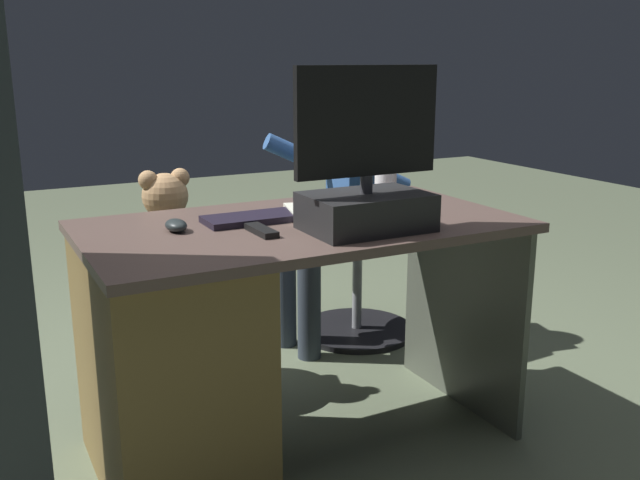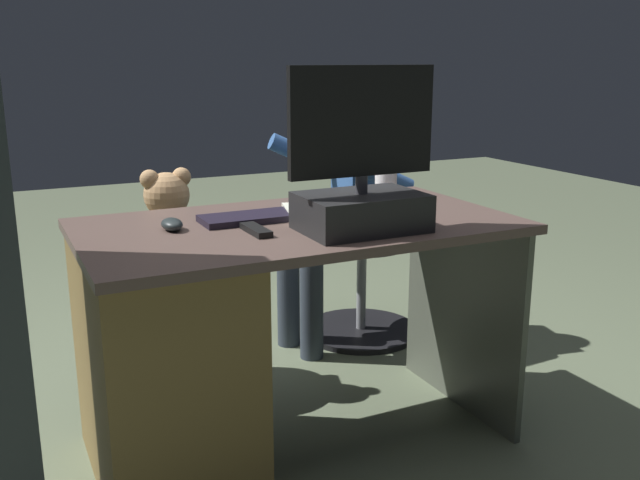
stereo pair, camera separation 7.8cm
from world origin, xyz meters
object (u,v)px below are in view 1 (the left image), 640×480
Objects in this scene: desk at (200,347)px; teddy_bear at (166,224)px; keyboard at (271,216)px; cup at (386,184)px; person at (344,188)px; monitor at (366,186)px; office_chair_teddy at (172,321)px; visitor_chair at (357,277)px; tv_remote at (261,230)px; computer_mouse at (176,225)px.

desk is 3.55× the size of teddy_bear.
keyboard is 0.51m from cup.
person is (-0.90, -0.73, 0.29)m from desk.
monitor reaches higher than office_chair_teddy.
desk is 1.24m from visitor_chair.
monitor is at bearing 50.48° from cup.
keyboard is 0.36× the size of person.
cup reaches higher than tv_remote.
monitor is at bearing 116.87° from office_chair_teddy.
person is (-0.44, -0.91, -0.19)m from monitor.
keyboard is (-0.27, -0.07, 0.36)m from desk.
teddy_bear is at bearing 9.61° from visitor_chair.
cup is 0.29× the size of teddy_bear.
cup reaches higher than visitor_chair.
visitor_chair is at bearing -119.50° from monitor.
visitor_chair is (-0.91, -0.15, -0.38)m from teddy_bear.
teddy_bear is (0.19, -0.52, -0.11)m from keyboard.
computer_mouse is 0.08× the size of person.
office_chair_teddy is at bearing -97.33° from desk.
desk is 1.14× the size of person.
desk reaches higher than visitor_chair.
monitor reaches higher than computer_mouse.
cup is at bearing 75.55° from person.
monitor is at bearing 158.73° from desk.
desk is 8.83× the size of tv_remote.
visitor_chair is 0.45× the size of person.
monitor reaches higher than keyboard.
office_chair_teddy is 1.39× the size of teddy_bear.
tv_remote is (-0.17, 0.08, 0.36)m from desk.
teddy_bear is at bearing -83.32° from tv_remote.
person is (-0.83, -0.14, 0.04)m from teddy_bear.
person is at bearing -115.99° from monitor.
teddy_bear reaches higher than office_chair_teddy.
office_chair_teddy is at bearing -102.19° from computer_mouse.
person is at bearing -169.63° from office_chair_teddy.
cup is (-0.50, -0.12, 0.04)m from keyboard.
cup is (-0.80, -0.13, 0.04)m from computer_mouse.
visitor_chair is (-0.81, -0.83, -0.49)m from tv_remote.
computer_mouse is (0.04, -0.06, 0.36)m from desk.
monitor reaches higher than visitor_chair.
keyboard is 0.18m from tv_remote.
teddy_bear is at bearing -101.92° from computer_mouse.
computer_mouse is 0.18× the size of office_chair_teddy.
monitor is at bearing 127.17° from keyboard.
tv_remote is at bearing 146.30° from computer_mouse.
monitor is (-0.46, 0.18, 0.48)m from desk.
keyboard is at bearing -123.40° from tv_remote.
person is at bearing -170.46° from teddy_bear.
teddy_bear is 1.00m from visitor_chair.
desk is 2.52× the size of visitor_chair.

